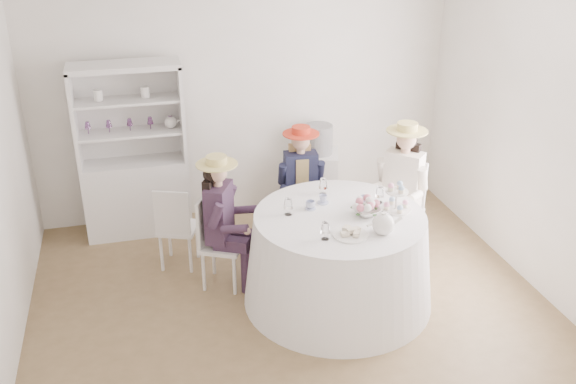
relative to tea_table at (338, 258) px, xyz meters
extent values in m
plane|color=brown|center=(-0.42, 0.03, -0.42)|extent=(4.50, 4.50, 0.00)
plane|color=silver|center=(-0.42, 2.03, 0.93)|extent=(4.50, 0.00, 4.50)
plane|color=silver|center=(-0.42, -1.97, 0.93)|extent=(4.50, 0.00, 4.50)
plane|color=silver|center=(1.83, 0.03, 0.93)|extent=(0.00, 4.50, 4.50)
cone|color=white|center=(0.00, 0.00, -0.01)|extent=(1.66, 1.66, 0.82)
cylinder|color=white|center=(0.00, 0.00, 0.41)|extent=(1.46, 1.46, 0.02)
cube|color=silver|center=(-1.65, 1.75, -0.01)|extent=(1.15, 0.81, 0.81)
cube|color=silver|center=(-1.65, 1.93, 0.88)|extent=(1.00, 0.47, 0.99)
cube|color=silver|center=(-1.65, 1.75, 1.38)|extent=(1.15, 0.81, 0.05)
cube|color=silver|center=(-2.17, 1.75, 0.88)|extent=(0.20, 0.38, 0.99)
cube|color=silver|center=(-1.13, 1.75, 0.88)|extent=(0.20, 0.38, 0.99)
cube|color=silver|center=(-1.65, 1.75, 0.71)|extent=(1.07, 0.74, 0.03)
cube|color=silver|center=(-1.65, 1.75, 1.04)|extent=(1.07, 0.74, 0.03)
sphere|color=white|center=(-1.24, 1.75, 0.78)|extent=(0.13, 0.13, 0.13)
cube|color=silver|center=(0.34, 1.78, -0.07)|extent=(0.56, 0.56, 0.70)
cylinder|color=black|center=(0.34, 1.78, 0.44)|extent=(0.40, 0.40, 0.32)
cube|color=silver|center=(-0.94, 0.49, -0.01)|extent=(0.49, 0.49, 0.04)
cylinder|color=silver|center=(-0.88, 0.30, -0.22)|extent=(0.03, 0.03, 0.40)
cylinder|color=silver|center=(-0.75, 0.56, -0.22)|extent=(0.03, 0.03, 0.40)
cylinder|color=silver|center=(-1.14, 0.43, -0.22)|extent=(0.03, 0.03, 0.40)
cylinder|color=silver|center=(-1.01, 0.69, -0.22)|extent=(0.03, 0.03, 0.40)
cube|color=silver|center=(-1.09, 0.57, 0.23)|extent=(0.18, 0.32, 0.45)
cube|color=black|center=(-0.96, 0.50, 0.33)|extent=(0.31, 0.37, 0.53)
cube|color=black|center=(-0.88, 0.37, 0.06)|extent=(0.33, 0.24, 0.11)
cylinder|color=black|center=(-0.77, 0.32, -0.21)|extent=(0.09, 0.09, 0.42)
cylinder|color=black|center=(-1.01, 0.32, 0.39)|extent=(0.18, 0.14, 0.25)
cube|color=black|center=(-0.81, 0.52, 0.06)|extent=(0.33, 0.24, 0.11)
cylinder|color=black|center=(-0.69, 0.46, -0.21)|extent=(0.09, 0.09, 0.42)
cylinder|color=black|center=(-0.84, 0.65, 0.39)|extent=(0.18, 0.14, 0.25)
cylinder|color=#D8A889|center=(-0.96, 0.50, 0.61)|extent=(0.08, 0.08, 0.07)
sphere|color=#D8A889|center=(-0.96, 0.50, 0.71)|extent=(0.17, 0.17, 0.17)
sphere|color=black|center=(-0.99, 0.52, 0.69)|extent=(0.17, 0.17, 0.17)
cube|color=black|center=(-1.02, 0.53, 0.48)|extent=(0.16, 0.23, 0.34)
cylinder|color=#D6C268|center=(-0.96, 0.50, 0.79)|extent=(0.36, 0.36, 0.01)
cylinder|color=#D6C268|center=(-0.96, 0.50, 0.82)|extent=(0.18, 0.18, 0.07)
cube|color=silver|center=(-0.05, 1.06, -0.01)|extent=(0.39, 0.39, 0.04)
cylinder|color=silver|center=(-0.21, 0.93, -0.22)|extent=(0.03, 0.03, 0.40)
cylinder|color=silver|center=(0.08, 0.90, -0.22)|extent=(0.03, 0.03, 0.40)
cylinder|color=silver|center=(-0.18, 1.22, -0.22)|extent=(0.03, 0.03, 0.40)
cylinder|color=silver|center=(0.11, 1.19, -0.22)|extent=(0.03, 0.03, 0.40)
cube|color=silver|center=(-0.04, 1.22, 0.23)|extent=(0.34, 0.06, 0.45)
cube|color=#1B1E37|center=(-0.05, 1.08, 0.32)|extent=(0.34, 0.21, 0.52)
cube|color=tan|center=(-0.05, 1.08, 0.32)|extent=(0.14, 0.21, 0.45)
cube|color=#1B1E37|center=(-0.14, 0.96, 0.06)|extent=(0.14, 0.32, 0.11)
cylinder|color=#1B1E37|center=(-0.15, 0.83, -0.21)|extent=(0.09, 0.09, 0.41)
cylinder|color=#1B1E37|center=(-0.24, 1.06, 0.38)|extent=(0.09, 0.16, 0.25)
cube|color=#1B1E37|center=(0.02, 0.95, 0.06)|extent=(0.14, 0.32, 0.11)
cylinder|color=#1B1E37|center=(0.01, 0.82, -0.21)|extent=(0.09, 0.09, 0.41)
cylinder|color=#1B1E37|center=(0.13, 1.03, 0.38)|extent=(0.09, 0.16, 0.25)
cylinder|color=#D8A889|center=(-0.05, 1.08, 0.60)|extent=(0.08, 0.08, 0.07)
sphere|color=#D8A889|center=(-0.05, 1.08, 0.70)|extent=(0.17, 0.17, 0.17)
sphere|color=tan|center=(-0.05, 1.12, 0.69)|extent=(0.17, 0.17, 0.17)
cube|color=tan|center=(-0.04, 1.15, 0.47)|extent=(0.22, 0.09, 0.34)
cylinder|color=red|center=(-0.05, 1.08, 0.78)|extent=(0.36, 0.36, 0.01)
cylinder|color=red|center=(-0.05, 1.08, 0.82)|extent=(0.18, 0.18, 0.07)
cube|color=silver|center=(0.85, 0.64, 0.02)|extent=(0.55, 0.55, 0.04)
cylinder|color=silver|center=(0.63, 0.64, -0.20)|extent=(0.04, 0.04, 0.43)
cylinder|color=silver|center=(0.85, 0.42, -0.20)|extent=(0.04, 0.04, 0.43)
cylinder|color=silver|center=(0.85, 0.86, -0.20)|extent=(0.04, 0.04, 0.43)
cylinder|color=silver|center=(1.07, 0.64, -0.20)|extent=(0.04, 0.04, 0.43)
cube|color=silver|center=(0.97, 0.76, 0.28)|extent=(0.28, 0.28, 0.49)
cube|color=white|center=(0.86, 0.65, 0.38)|extent=(0.39, 0.39, 0.57)
cube|color=white|center=(0.70, 0.62, 0.10)|extent=(0.32, 0.32, 0.12)
cylinder|color=white|center=(0.61, 0.52, -0.19)|extent=(0.10, 0.10, 0.45)
cylinder|color=white|center=(0.69, 0.77, 0.45)|extent=(0.18, 0.18, 0.27)
cube|color=white|center=(0.83, 0.49, 0.10)|extent=(0.32, 0.32, 0.12)
cylinder|color=white|center=(0.73, 0.40, -0.19)|extent=(0.10, 0.10, 0.45)
cylinder|color=white|center=(0.98, 0.48, 0.45)|extent=(0.18, 0.18, 0.27)
cylinder|color=#D8A889|center=(0.86, 0.65, 0.68)|extent=(0.09, 0.09, 0.08)
sphere|color=#D8A889|center=(0.86, 0.65, 0.79)|extent=(0.19, 0.19, 0.19)
sphere|color=black|center=(0.89, 0.68, 0.77)|extent=(0.19, 0.19, 0.19)
cube|color=black|center=(0.92, 0.71, 0.55)|extent=(0.22, 0.22, 0.37)
cylinder|color=#D6C268|center=(0.86, 0.65, 0.88)|extent=(0.39, 0.39, 0.01)
cylinder|color=#D6C268|center=(0.86, 0.65, 0.92)|extent=(0.19, 0.19, 0.08)
cube|color=silver|center=(-1.30, 0.95, -0.02)|extent=(0.45, 0.45, 0.04)
cylinder|color=silver|center=(-1.12, 1.03, -0.23)|extent=(0.03, 0.03, 0.39)
cylinder|color=silver|center=(-1.38, 1.13, -0.23)|extent=(0.03, 0.03, 0.39)
cylinder|color=silver|center=(-1.22, 0.77, -0.23)|extent=(0.03, 0.03, 0.39)
cylinder|color=silver|center=(-1.48, 0.87, -0.23)|extent=(0.03, 0.03, 0.39)
cube|color=silver|center=(-1.36, 0.80, 0.22)|extent=(0.32, 0.14, 0.44)
imported|color=white|center=(-0.21, 0.18, 0.46)|extent=(0.10, 0.10, 0.07)
imported|color=white|center=(-0.07, 0.26, 0.46)|extent=(0.09, 0.09, 0.07)
imported|color=white|center=(0.27, 0.15, 0.46)|extent=(0.11, 0.11, 0.07)
imported|color=white|center=(0.22, -0.05, 0.45)|extent=(0.28, 0.28, 0.06)
sphere|color=#D2697E|center=(0.27, -0.04, 0.51)|extent=(0.07, 0.07, 0.07)
sphere|color=white|center=(0.26, -0.01, 0.51)|extent=(0.07, 0.07, 0.07)
sphere|color=#D2697E|center=(0.23, 0.01, 0.51)|extent=(0.07, 0.07, 0.07)
sphere|color=white|center=(0.19, 0.01, 0.51)|extent=(0.07, 0.07, 0.07)
sphere|color=#D2697E|center=(0.17, -0.01, 0.51)|extent=(0.07, 0.07, 0.07)
sphere|color=white|center=(0.15, -0.04, 0.51)|extent=(0.07, 0.07, 0.07)
sphere|color=#D2697E|center=(0.17, -0.08, 0.51)|extent=(0.07, 0.07, 0.07)
sphere|color=white|center=(0.19, -0.10, 0.51)|extent=(0.07, 0.07, 0.07)
sphere|color=#D2697E|center=(0.23, -0.10, 0.51)|extent=(0.07, 0.07, 0.07)
sphere|color=white|center=(0.26, -0.08, 0.51)|extent=(0.07, 0.07, 0.07)
sphere|color=white|center=(0.23, -0.38, 0.50)|extent=(0.18, 0.18, 0.18)
cylinder|color=white|center=(0.34, -0.38, 0.51)|extent=(0.11, 0.03, 0.09)
cylinder|color=white|center=(0.23, -0.38, 0.59)|extent=(0.04, 0.04, 0.02)
cylinder|color=white|center=(-0.03, -0.36, 0.43)|extent=(0.29, 0.29, 0.01)
cube|color=beige|center=(-0.09, -0.38, 0.46)|extent=(0.07, 0.04, 0.03)
cube|color=beige|center=(-0.03, -0.36, 0.47)|extent=(0.08, 0.06, 0.03)
cube|color=beige|center=(0.02, -0.33, 0.46)|extent=(0.08, 0.07, 0.03)
cube|color=beige|center=(-0.05, -0.31, 0.47)|extent=(0.08, 0.08, 0.03)
cube|color=beige|center=(0.00, -0.40, 0.46)|extent=(0.07, 0.08, 0.03)
cylinder|color=white|center=(0.50, -0.02, 0.43)|extent=(0.26, 0.26, 0.01)
cylinder|color=white|center=(0.50, -0.02, 0.51)|extent=(0.02, 0.02, 0.17)
cylinder|color=white|center=(0.50, -0.02, 0.60)|extent=(0.19, 0.19, 0.01)
camera|label=1|loc=(-1.62, -4.56, 2.90)|focal=40.00mm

